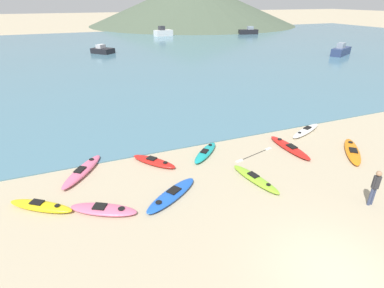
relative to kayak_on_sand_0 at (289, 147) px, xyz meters
name	(u,v)px	position (x,y,z in m)	size (l,w,h in m)	color
ground_plane	(335,275)	(-4.27, -7.57, -0.13)	(400.00, 400.00, 0.00)	tan
bay_water	(112,53)	(-4.27, 37.42, -0.10)	(160.00, 70.00, 0.06)	teal
far_hill_midleft	(192,3)	(29.19, 86.13, 6.40)	(65.58, 65.58, 13.05)	#4C5B47
kayak_on_sand_0	(289,147)	(0.00, 0.00, 0.00)	(0.76, 3.28, 0.30)	red
kayak_on_sand_1	(82,171)	(-11.13, 1.69, 0.03)	(2.44, 3.11, 0.36)	#E5668C
kayak_on_sand_2	(172,195)	(-7.69, -1.79, 0.00)	(3.04, 2.36, 0.30)	blue
kayak_on_sand_3	(306,131)	(2.53, 1.55, 0.01)	(3.17, 1.77, 0.31)	white
kayak_on_sand_4	(205,152)	(-4.71, 1.23, 0.01)	(2.34, 2.28, 0.32)	teal
kayak_on_sand_5	(41,206)	(-12.90, -0.56, 0.03)	(2.68, 2.13, 0.35)	yellow
kayak_on_sand_6	(255,179)	(-3.63, -2.07, 0.00)	(1.14, 3.02, 0.29)	#8CCC2D
kayak_on_sand_7	(352,151)	(2.95, -1.69, 0.00)	(2.74, 3.03, 0.29)	orange
kayak_on_sand_8	(154,161)	(-7.61, 1.34, 0.00)	(2.14, 2.46, 0.31)	red
kayak_on_sand_9	(103,209)	(-10.56, -1.71, 0.00)	(2.79, 2.06, 0.30)	#E5668C
person_near_foreground	(375,186)	(-0.18, -5.41, 0.80)	(0.33, 0.23, 1.62)	#384260
moored_boat_0	(163,32)	(10.23, 57.17, 0.68)	(4.30, 2.65, 2.14)	white
moored_boat_1	(248,31)	(30.20, 53.15, 0.54)	(4.69, 2.44, 1.75)	black
moored_boat_2	(103,50)	(-5.62, 37.81, 0.39)	(3.67, 3.77, 1.30)	black
moored_boat_3	(341,51)	(27.33, 22.55, 0.57)	(4.81, 3.38, 1.81)	navy
loose_paddle	(254,155)	(-2.21, 0.19, -0.11)	(2.73, 0.91, 0.03)	black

